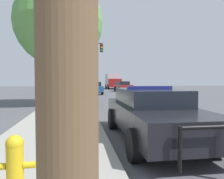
{
  "coord_description": "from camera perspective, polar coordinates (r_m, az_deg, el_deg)",
  "views": [
    {
      "loc": [
        -4.39,
        -6.12,
        1.71
      ],
      "look_at": [
        -1.53,
        12.43,
        0.89
      ],
      "focal_mm": 35.0,
      "sensor_mm": 36.0,
      "label": 1
    }
  ],
  "objects": [
    {
      "name": "fire_hydrant",
      "position": [
        3.39,
        -24.01,
        -17.24
      ],
      "size": [
        0.54,
        0.24,
        0.84
      ],
      "color": "gold",
      "rests_on": "sidewalk_left"
    },
    {
      "name": "box_truck",
      "position": [
        42.61,
        0.2,
        2.31
      ],
      "size": [
        2.73,
        6.67,
        2.94
      ],
      "rotation": [
        0.0,
        0.0,
        3.12
      ],
      "color": "maroon",
      "rests_on": "ground_plane"
    },
    {
      "name": "car_background_midblock",
      "position": [
        26.41,
        -5.03,
        0.5
      ],
      "size": [
        2.28,
        4.58,
        1.48
      ],
      "rotation": [
        0.0,
        0.0,
        0.08
      ],
      "color": "navy",
      "rests_on": "ground_plane"
    },
    {
      "name": "police_car",
      "position": [
        6.39,
        10.28,
        -5.91
      ],
      "size": [
        2.09,
        5.18,
        1.53
      ],
      "rotation": [
        0.0,
        0.0,
        3.13
      ],
      "color": "black",
      "rests_on": "ground_plane"
    },
    {
      "name": "sidewalk_left",
      "position": [
        6.37,
        -15.23,
        -12.54
      ],
      "size": [
        3.0,
        110.0,
        0.13
      ],
      "color": "#99968C",
      "rests_on": "ground_plane"
    },
    {
      "name": "tree_sidewalk_far",
      "position": [
        34.68,
        -9.7,
        7.13
      ],
      "size": [
        4.3,
        4.3,
        6.57
      ],
      "color": "brown",
      "rests_on": "sidewalk_left"
    },
    {
      "name": "car_background_oncoming",
      "position": [
        32.27,
        2.88,
        0.88
      ],
      "size": [
        2.24,
        4.41,
        1.51
      ],
      "rotation": [
        0.0,
        0.0,
        3.23
      ],
      "color": "maroon",
      "rests_on": "ground_plane"
    },
    {
      "name": "tree_sidewalk_near",
      "position": [
        15.5,
        -13.7,
        16.66
      ],
      "size": [
        5.79,
        5.79,
        8.29
      ],
      "color": "#4C3823",
      "rests_on": "sidewalk_left"
    },
    {
      "name": "ground_plane",
      "position": [
        7.72,
        26.67,
        -10.56
      ],
      "size": [
        110.0,
        110.0,
        0.0
      ],
      "primitive_type": "plane",
      "color": "#4F4F54"
    },
    {
      "name": "traffic_light",
      "position": [
        22.77,
        -8.01,
        8.27
      ],
      "size": [
        3.72,
        0.35,
        5.52
      ],
      "color": "#424247",
      "rests_on": "sidewalk_left"
    }
  ]
}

